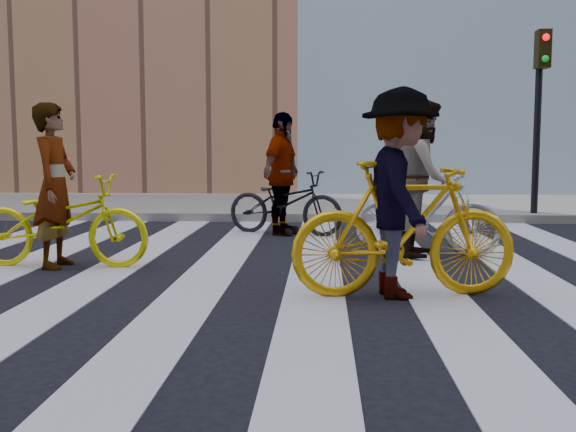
# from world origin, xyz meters

# --- Properties ---
(ground) EXTENTS (100.00, 100.00, 0.00)m
(ground) POSITION_xyz_m (0.00, 0.00, 0.00)
(ground) COLOR black
(ground) RESTS_ON ground
(sidewalk_far) EXTENTS (100.00, 5.00, 0.15)m
(sidewalk_far) POSITION_xyz_m (0.00, 7.50, 0.07)
(sidewalk_far) COLOR gray
(sidewalk_far) RESTS_ON ground
(zebra_crosswalk) EXTENTS (8.25, 10.00, 0.01)m
(zebra_crosswalk) POSITION_xyz_m (0.00, 0.00, 0.01)
(zebra_crosswalk) COLOR silver
(zebra_crosswalk) RESTS_ON ground
(traffic_signal) EXTENTS (0.22, 0.42, 3.33)m
(traffic_signal) POSITION_xyz_m (4.40, 5.32, 2.28)
(traffic_signal) COLOR black
(traffic_signal) RESTS_ON ground
(bike_yellow_left) EXTENTS (1.98, 0.71, 1.04)m
(bike_yellow_left) POSITION_xyz_m (-2.27, 0.49, 0.52)
(bike_yellow_left) COLOR #F5F10D
(bike_yellow_left) RESTS_ON ground
(bike_silver_mid) EXTENTS (1.84, 0.92, 1.06)m
(bike_silver_mid) POSITION_xyz_m (1.90, 1.47, 0.53)
(bike_silver_mid) COLOR #B3B6BE
(bike_silver_mid) RESTS_ON ground
(bike_yellow_right) EXTENTS (2.07, 0.83, 1.21)m
(bike_yellow_right) POSITION_xyz_m (1.35, -0.81, 0.61)
(bike_yellow_right) COLOR #F3AB0D
(bike_yellow_right) RESTS_ON ground
(bike_dark_rear) EXTENTS (1.96, 1.25, 0.97)m
(bike_dark_rear) POSITION_xyz_m (0.06, 3.37, 0.49)
(bike_dark_rear) COLOR black
(bike_dark_rear) RESTS_ON ground
(rider_left) EXTENTS (0.44, 0.67, 1.81)m
(rider_left) POSITION_xyz_m (-2.32, 0.49, 0.91)
(rider_left) COLOR slate
(rider_left) RESTS_ON ground
(rider_mid) EXTENTS (0.93, 1.08, 1.91)m
(rider_mid) POSITION_xyz_m (1.85, 1.47, 0.95)
(rider_mid) COLOR slate
(rider_mid) RESTS_ON ground
(rider_right) EXTENTS (0.84, 1.27, 1.85)m
(rider_right) POSITION_xyz_m (1.30, -0.81, 0.92)
(rider_right) COLOR slate
(rider_right) RESTS_ON ground
(rider_rear) EXTENTS (0.80, 1.17, 1.85)m
(rider_rear) POSITION_xyz_m (0.01, 3.37, 0.93)
(rider_rear) COLOR slate
(rider_rear) RESTS_ON ground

